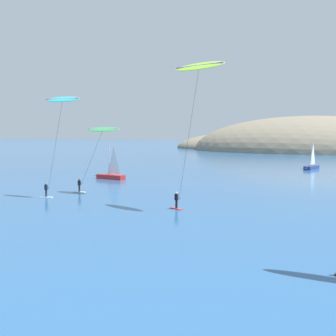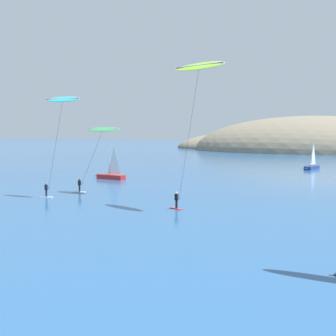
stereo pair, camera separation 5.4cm
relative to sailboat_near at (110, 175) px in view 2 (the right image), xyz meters
name	(u,v)px [view 2 (the right image)]	position (x,y,z in m)	size (l,w,h in m)	color
sailboat_near	(110,175)	(0.00, 0.00, 0.00)	(5.96, 1.98, 5.70)	#B22323
sailboat_far	(311,166)	(27.89, 30.06, 0.00)	(2.68, 5.94, 5.70)	navy
kitesurfer_cyan	(61,110)	(5.40, -18.79, 9.35)	(5.68, 1.08, 11.53)	silver
kitesurfer_green	(101,134)	(7.65, -14.18, 6.61)	(6.94, 1.96, 8.18)	silver
kitesurfer_lime	(197,76)	(21.94, -20.08, 12.04)	(6.21, 3.12, 14.07)	red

